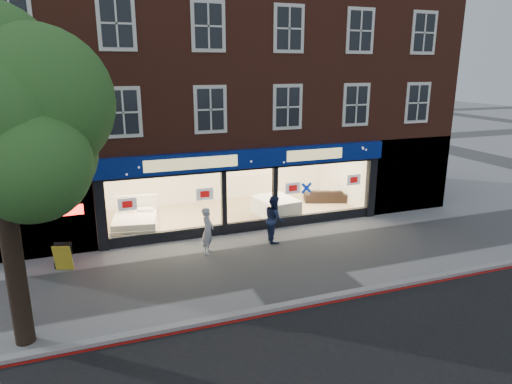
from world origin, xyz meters
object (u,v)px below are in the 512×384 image
mattress_stack (276,207)px  sofa (325,195)px  pedestrian_blue (274,219)px  pedestrian_grey (208,231)px  a_board (63,257)px  display_bed (135,222)px

mattress_stack → sofa: 3.18m
pedestrian_blue → sofa: bearing=-40.1°
mattress_stack → sofa: (2.99, 1.08, -0.08)m
sofa → pedestrian_grey: 7.77m
sofa → a_board: size_ratio=2.24×
sofa → pedestrian_blue: size_ratio=1.13×
display_bed → sofa: size_ratio=1.19×
display_bed → sofa: 8.91m
a_board → pedestrian_blue: size_ratio=0.50×
sofa → a_board: (-11.38, -3.62, 0.05)m
pedestrian_grey → pedestrian_blue: (2.58, 0.26, 0.05)m
a_board → pedestrian_grey: size_ratio=0.54×
pedestrian_grey → sofa: bearing=-30.3°
pedestrian_blue → a_board: bearing=98.2°
pedestrian_blue → pedestrian_grey: bearing=104.1°
display_bed → pedestrian_blue: pedestrian_blue is taller
mattress_stack → sofa: bearing=19.8°
a_board → pedestrian_grey: pedestrian_grey is taller
pedestrian_grey → mattress_stack: bearing=-23.2°
a_board → pedestrian_grey: (4.67, -0.29, 0.38)m
pedestrian_grey → pedestrian_blue: size_ratio=0.94×
display_bed → a_board: display_bed is taller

